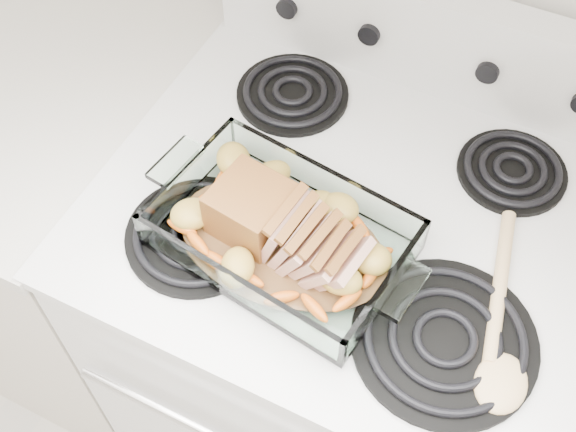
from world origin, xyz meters
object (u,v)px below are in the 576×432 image
at_px(counter_left, 74,221).
at_px(baking_dish, 282,238).
at_px(electric_range, 341,335).
at_px(pork_roast, 273,224).

distance_m(counter_left, baking_dish, 0.78).
relative_size(electric_range, baking_dish, 3.25).
height_order(counter_left, pork_roast, pork_roast).
relative_size(electric_range, pork_roast, 4.90).
distance_m(electric_range, pork_roast, 0.53).
xyz_separation_m(electric_range, counter_left, (-0.67, -0.00, -0.02)).
bearing_deg(baking_dish, counter_left, 176.43).
distance_m(electric_range, baking_dish, 0.50).
relative_size(electric_range, counter_left, 1.20).
height_order(counter_left, baking_dish, baking_dish).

